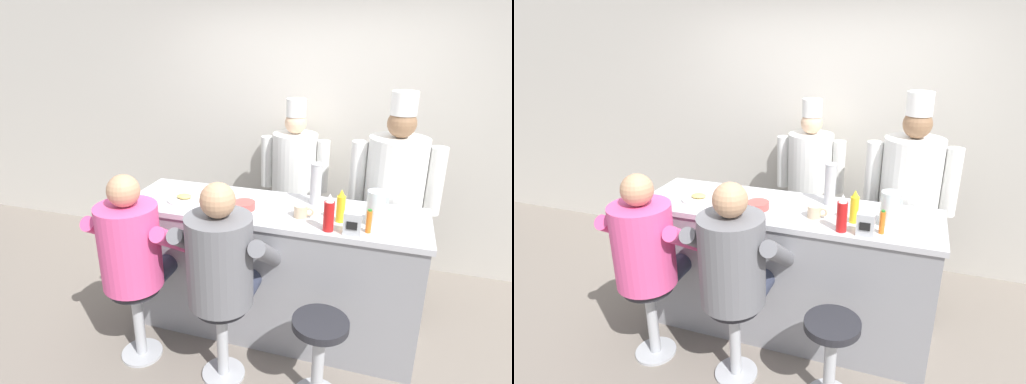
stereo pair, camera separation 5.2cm
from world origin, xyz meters
The scene contains 17 objects.
ground_plane centered at (0.00, 0.00, 0.00)m, with size 20.00×20.00×0.00m, color slate.
wall_back centered at (0.00, 1.67, 1.35)m, with size 10.00×0.06×2.70m.
diner_counter centered at (0.00, 0.33, 0.52)m, with size 2.20×0.66×1.03m.
ketchup_bottle_red centered at (0.45, 0.08, 1.15)m, with size 0.07×0.07×0.25m.
mustard_bottle_yellow centered at (0.50, 0.24, 1.14)m, with size 0.06×0.06×0.23m.
hot_sauce_bottle_orange centered at (0.70, 0.13, 1.11)m, with size 0.04×0.04×0.16m.
water_pitcher_clear centered at (0.73, 0.27, 1.15)m, with size 0.14×0.12×0.23m.
breakfast_plate centered at (-0.67, 0.26, 1.05)m, with size 0.26×0.26×0.05m.
cereal_bowl centered at (-0.18, 0.25, 1.06)m, with size 0.16×0.16×0.05m.
coffee_mug_tan centered at (0.24, 0.23, 1.08)m, with size 0.14×0.09×0.09m.
cup_stack_steel centered at (0.28, 0.51, 1.19)m, with size 0.09×0.09×0.31m.
napkin_dispenser_chrome centered at (0.60, 0.07, 1.11)m, with size 0.11×0.07×0.15m.
diner_seated_pink centered at (-0.81, -0.25, 0.85)m, with size 0.62×0.62×1.40m.
diner_seated_grey centered at (-0.16, -0.25, 0.86)m, with size 0.64×0.63×1.42m.
empty_stool_round centered at (0.49, -0.28, 0.41)m, with size 0.35×0.35×0.60m.
cook_in_whites_near centered at (-0.07, 1.36, 0.92)m, with size 0.65×0.42×1.67m.
cook_in_whites_far centered at (0.84, 0.94, 1.00)m, with size 0.71×0.46×1.83m.
Camera 2 is at (0.83, -2.42, 2.25)m, focal length 30.00 mm.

